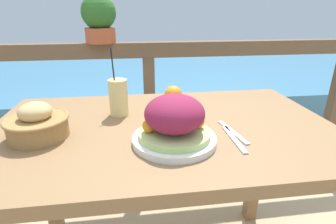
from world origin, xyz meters
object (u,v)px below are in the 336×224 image
object	(u,v)px
salad_plate	(174,123)
drink_glass	(118,97)
potted_plant	(99,18)
bread_basket	(37,124)

from	to	relation	value
salad_plate	drink_glass	xyz separation A→B (m)	(-0.17, 0.25, 0.00)
salad_plate	potted_plant	xyz separation A→B (m)	(-0.29, 0.94, 0.26)
salad_plate	potted_plant	bearing A→B (deg)	107.21
bread_basket	drink_glass	bearing A→B (deg)	33.18
salad_plate	bread_basket	world-z (taller)	salad_plate
bread_basket	potted_plant	distance (m)	0.91
salad_plate	bread_basket	xyz separation A→B (m)	(-0.42, 0.09, -0.02)
salad_plate	potted_plant	size ratio (longest dim) A/B	0.94
drink_glass	bread_basket	bearing A→B (deg)	-146.82
salad_plate	bread_basket	bearing A→B (deg)	167.61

